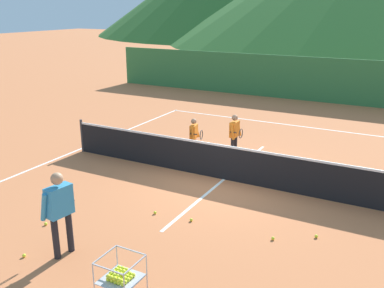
# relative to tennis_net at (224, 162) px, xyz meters

# --- Properties ---
(ground_plane) EXTENTS (120.00, 120.00, 0.00)m
(ground_plane) POSITION_rel_tennis_net_xyz_m (0.00, 0.00, -0.50)
(ground_plane) COLOR #C67042
(line_baseline_far) EXTENTS (10.38, 0.08, 0.01)m
(line_baseline_far) POSITION_rel_tennis_net_xyz_m (0.00, 6.28, -0.50)
(line_baseline_far) COLOR white
(line_baseline_far) RESTS_ON ground
(line_sideline_west) EXTENTS (0.08, 12.78, 0.01)m
(line_sideline_west) POSITION_rel_tennis_net_xyz_m (-5.19, 0.00, -0.50)
(line_sideline_west) COLOR white
(line_sideline_west) RESTS_ON ground
(line_service_center) EXTENTS (0.08, 6.38, 0.01)m
(line_service_center) POSITION_rel_tennis_net_xyz_m (0.00, 0.00, -0.50)
(line_service_center) COLOR white
(line_service_center) RESTS_ON ground
(tennis_net) EXTENTS (9.98, 0.08, 1.05)m
(tennis_net) POSITION_rel_tennis_net_xyz_m (0.00, 0.00, 0.00)
(tennis_net) COLOR #333338
(tennis_net) RESTS_ON ground
(instructor) EXTENTS (0.44, 0.79, 1.65)m
(instructor) POSITION_rel_tennis_net_xyz_m (-1.17, -4.74, 0.49)
(instructor) COLOR black
(instructor) RESTS_ON ground
(student_0) EXTENTS (0.49, 0.55, 1.22)m
(student_0) POSITION_rel_tennis_net_xyz_m (-1.55, 1.20, 0.24)
(student_0) COLOR silver
(student_0) RESTS_ON ground
(student_1) EXTENTS (0.41, 0.64, 1.35)m
(student_1) POSITION_rel_tennis_net_xyz_m (-0.45, 1.76, 0.31)
(student_1) COLOR black
(student_1) RESTS_ON ground
(ball_cart) EXTENTS (0.58, 0.58, 0.90)m
(ball_cart) POSITION_rel_tennis_net_xyz_m (0.73, -5.48, 0.10)
(ball_cart) COLOR #B7B7BC
(ball_cart) RESTS_ON ground
(tennis_ball_2) EXTENTS (0.07, 0.07, 0.07)m
(tennis_ball_2) POSITION_rel_tennis_net_xyz_m (-1.75, -5.18, -0.47)
(tennis_ball_2) COLOR yellow
(tennis_ball_2) RESTS_ON ground
(tennis_ball_3) EXTENTS (0.07, 0.07, 0.07)m
(tennis_ball_3) POSITION_rel_tennis_net_xyz_m (2.89, -1.91, -0.47)
(tennis_ball_3) COLOR yellow
(tennis_ball_3) RESTS_ON ground
(tennis_ball_5) EXTENTS (0.07, 0.07, 0.07)m
(tennis_ball_5) POSITION_rel_tennis_net_xyz_m (2.14, -2.40, -0.47)
(tennis_ball_5) COLOR yellow
(tennis_ball_5) RESTS_ON ground
(tennis_ball_7) EXTENTS (0.07, 0.07, 0.07)m
(tennis_ball_7) POSITION_rel_tennis_net_xyz_m (0.34, -2.49, -0.47)
(tennis_ball_7) COLOR yellow
(tennis_ball_7) RESTS_ON ground
(tennis_ball_8) EXTENTS (0.07, 0.07, 0.07)m
(tennis_ball_8) POSITION_rel_tennis_net_xyz_m (-2.32, -4.11, -0.47)
(tennis_ball_8) COLOR yellow
(tennis_ball_8) RESTS_ON ground
(tennis_ball_10) EXTENTS (0.07, 0.07, 0.07)m
(tennis_ball_10) POSITION_rel_tennis_net_xyz_m (-0.54, -2.57, -0.47)
(tennis_ball_10) COLOR yellow
(tennis_ball_10) RESTS_ON ground
(windscreen_fence) EXTENTS (22.83, 0.08, 2.14)m
(windscreen_fence) POSITION_rel_tennis_net_xyz_m (0.00, 11.16, 0.57)
(windscreen_fence) COLOR #33753D
(windscreen_fence) RESTS_ON ground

